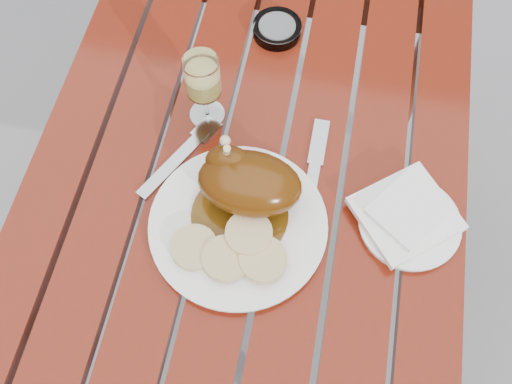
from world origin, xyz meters
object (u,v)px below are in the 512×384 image
at_px(table, 247,254).
at_px(ashtray, 277,29).
at_px(wine_glass, 204,90).
at_px(side_plate, 409,223).
at_px(dinner_plate, 238,225).

relative_size(table, ashtray, 11.81).
relative_size(wine_glass, side_plate, 0.88).
height_order(dinner_plate, side_plate, dinner_plate).
bearing_deg(ashtray, dinner_plate, -88.66).
height_order(dinner_plate, wine_glass, wine_glass).
relative_size(wine_glass, ashtray, 1.56).
xyz_separation_m(side_plate, ashtray, (-0.30, 0.39, 0.01)).
height_order(side_plate, ashtray, ashtray).
height_order(wine_glass, side_plate, wine_glass).
xyz_separation_m(wine_glass, ashtray, (0.10, 0.23, -0.07)).
bearing_deg(ashtray, wine_glass, -113.05).
bearing_deg(dinner_plate, table, 94.51).
relative_size(dinner_plate, ashtray, 3.05).
bearing_deg(side_plate, table, 174.51).
bearing_deg(wine_glass, side_plate, -21.81).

